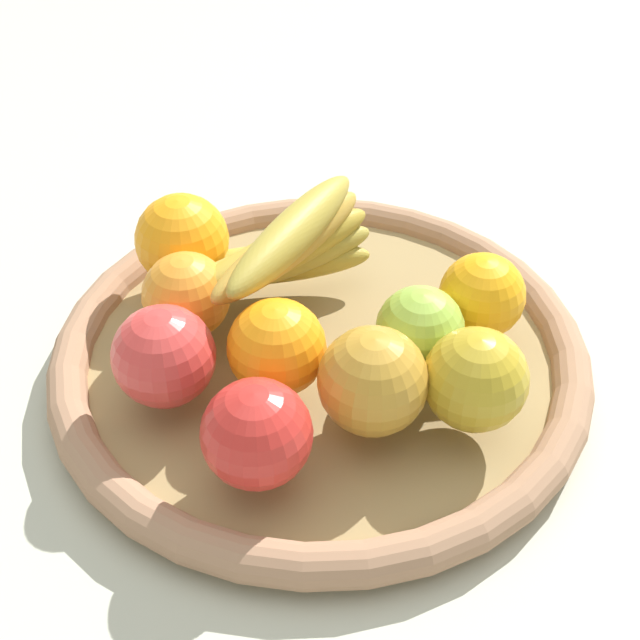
{
  "coord_description": "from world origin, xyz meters",
  "views": [
    {
      "loc": [
        0.46,
        -0.27,
        0.51
      ],
      "look_at": [
        0.0,
        0.0,
        0.06
      ],
      "focal_mm": 50.43,
      "sensor_mm": 36.0,
      "label": 1
    }
  ],
  "objects_px": {
    "banana_bunch": "(281,251)",
    "apple_3": "(257,434)",
    "orange_1": "(482,295)",
    "apple_0": "(373,381)",
    "apple_2": "(475,379)",
    "apple_4": "(420,330)",
    "orange_2": "(182,240)",
    "orange_0": "(186,296)",
    "orange_3": "(277,348)",
    "apple_1": "(164,356)"
  },
  "relations": [
    {
      "from": "orange_3",
      "to": "banana_bunch",
      "type": "bearing_deg",
      "value": 149.41
    },
    {
      "from": "apple_0",
      "to": "apple_2",
      "type": "distance_m",
      "value": 0.07
    },
    {
      "from": "orange_1",
      "to": "apple_0",
      "type": "height_order",
      "value": "apple_0"
    },
    {
      "from": "orange_3",
      "to": "orange_0",
      "type": "xyz_separation_m",
      "value": [
        -0.09,
        -0.03,
        -0.0
      ]
    },
    {
      "from": "apple_0",
      "to": "orange_0",
      "type": "relative_size",
      "value": 1.13
    },
    {
      "from": "apple_3",
      "to": "apple_0",
      "type": "height_order",
      "value": "apple_0"
    },
    {
      "from": "banana_bunch",
      "to": "orange_1",
      "type": "relative_size",
      "value": 2.69
    },
    {
      "from": "apple_4",
      "to": "apple_3",
      "type": "xyz_separation_m",
      "value": [
        0.03,
        -0.16,
        0.0
      ]
    },
    {
      "from": "banana_bunch",
      "to": "orange_2",
      "type": "distance_m",
      "value": 0.09
    },
    {
      "from": "apple_4",
      "to": "orange_2",
      "type": "bearing_deg",
      "value": -150.07
    },
    {
      "from": "apple_4",
      "to": "orange_3",
      "type": "bearing_deg",
      "value": -108.54
    },
    {
      "from": "apple_4",
      "to": "apple_3",
      "type": "distance_m",
      "value": 0.16
    },
    {
      "from": "orange_3",
      "to": "orange_1",
      "type": "height_order",
      "value": "orange_3"
    },
    {
      "from": "apple_1",
      "to": "apple_0",
      "type": "height_order",
      "value": "apple_0"
    },
    {
      "from": "banana_bunch",
      "to": "apple_0",
      "type": "height_order",
      "value": "banana_bunch"
    },
    {
      "from": "orange_1",
      "to": "apple_2",
      "type": "distance_m",
      "value": 0.1
    },
    {
      "from": "orange_3",
      "to": "apple_0",
      "type": "distance_m",
      "value": 0.08
    },
    {
      "from": "apple_4",
      "to": "banana_bunch",
      "type": "xyz_separation_m",
      "value": [
        -0.12,
        -0.05,
        0.01
      ]
    },
    {
      "from": "orange_1",
      "to": "apple_4",
      "type": "bearing_deg",
      "value": -83.1
    },
    {
      "from": "banana_bunch",
      "to": "apple_3",
      "type": "bearing_deg",
      "value": -33.72
    },
    {
      "from": "banana_bunch",
      "to": "orange_3",
      "type": "bearing_deg",
      "value": -30.59
    },
    {
      "from": "banana_bunch",
      "to": "apple_0",
      "type": "xyz_separation_m",
      "value": [
        0.16,
        -0.01,
        -0.01
      ]
    },
    {
      "from": "apple_2",
      "to": "orange_1",
      "type": "bearing_deg",
      "value": 138.55
    },
    {
      "from": "orange_3",
      "to": "apple_0",
      "type": "bearing_deg",
      "value": 30.66
    },
    {
      "from": "orange_2",
      "to": "orange_0",
      "type": "bearing_deg",
      "value": -21.82
    },
    {
      "from": "banana_bunch",
      "to": "apple_2",
      "type": "relative_size",
      "value": 2.44
    },
    {
      "from": "banana_bunch",
      "to": "orange_1",
      "type": "distance_m",
      "value": 0.16
    },
    {
      "from": "banana_bunch",
      "to": "apple_2",
      "type": "distance_m",
      "value": 0.2
    },
    {
      "from": "orange_3",
      "to": "apple_4",
      "type": "relative_size",
      "value": 1.09
    },
    {
      "from": "apple_4",
      "to": "apple_3",
      "type": "height_order",
      "value": "apple_3"
    },
    {
      "from": "apple_4",
      "to": "apple_0",
      "type": "height_order",
      "value": "apple_0"
    },
    {
      "from": "orange_1",
      "to": "apple_2",
      "type": "relative_size",
      "value": 0.91
    },
    {
      "from": "apple_1",
      "to": "orange_3",
      "type": "bearing_deg",
      "value": 66.59
    },
    {
      "from": "apple_1",
      "to": "orange_0",
      "type": "xyz_separation_m",
      "value": [
        -0.06,
        0.04,
        -0.0
      ]
    },
    {
      "from": "apple_4",
      "to": "orange_0",
      "type": "distance_m",
      "value": 0.18
    },
    {
      "from": "apple_3",
      "to": "orange_1",
      "type": "relative_size",
      "value": 1.1
    },
    {
      "from": "apple_1",
      "to": "apple_3",
      "type": "distance_m",
      "value": 0.1
    },
    {
      "from": "orange_3",
      "to": "orange_1",
      "type": "relative_size",
      "value": 1.08
    },
    {
      "from": "orange_2",
      "to": "apple_3",
      "type": "bearing_deg",
      "value": -11.82
    },
    {
      "from": "apple_0",
      "to": "orange_2",
      "type": "distance_m",
      "value": 0.23
    },
    {
      "from": "apple_2",
      "to": "banana_bunch",
      "type": "bearing_deg",
      "value": -165.04
    },
    {
      "from": "apple_1",
      "to": "orange_2",
      "type": "relative_size",
      "value": 0.96
    },
    {
      "from": "apple_3",
      "to": "orange_0",
      "type": "distance_m",
      "value": 0.16
    },
    {
      "from": "orange_3",
      "to": "apple_2",
      "type": "height_order",
      "value": "apple_2"
    },
    {
      "from": "apple_3",
      "to": "orange_1",
      "type": "distance_m",
      "value": 0.22
    },
    {
      "from": "apple_1",
      "to": "banana_bunch",
      "type": "distance_m",
      "value": 0.14
    },
    {
      "from": "banana_bunch",
      "to": "orange_0",
      "type": "distance_m",
      "value": 0.08
    },
    {
      "from": "orange_1",
      "to": "apple_0",
      "type": "bearing_deg",
      "value": -72.67
    },
    {
      "from": "orange_0",
      "to": "banana_bunch",
      "type": "bearing_deg",
      "value": 88.71
    },
    {
      "from": "apple_1",
      "to": "apple_2",
      "type": "distance_m",
      "value": 0.22
    }
  ]
}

